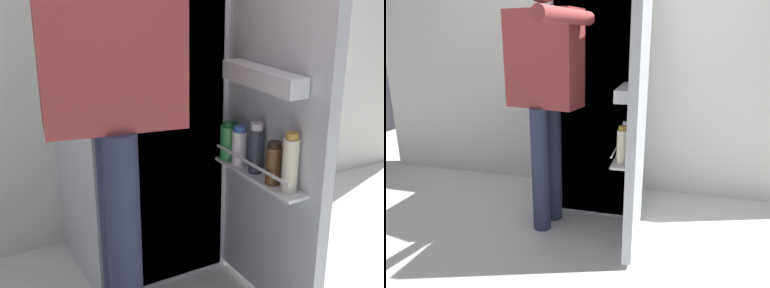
{
  "view_description": "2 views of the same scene",
  "coord_description": "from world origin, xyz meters",
  "views": [
    {
      "loc": [
        -0.87,
        -1.55,
        1.37
      ],
      "look_at": [
        -0.02,
        -0.02,
        0.75
      ],
      "focal_mm": 48.78,
      "sensor_mm": 36.0,
      "label": 1
    },
    {
      "loc": [
        0.52,
        -2.11,
        1.26
      ],
      "look_at": [
        -0.02,
        -0.1,
        0.65
      ],
      "focal_mm": 33.38,
      "sensor_mm": 36.0,
      "label": 2
    }
  ],
  "objects": [
    {
      "name": "refrigerator",
      "position": [
        0.03,
        0.48,
        0.9
      ],
      "size": [
        0.66,
        1.18,
        1.8
      ],
      "color": "silver",
      "rests_on": "ground_plane"
    },
    {
      "name": "person",
      "position": [
        -0.27,
        0.05,
        1.02
      ],
      "size": [
        0.57,
        0.83,
        1.68
      ],
      "color": "#2D334C",
      "rests_on": "ground_plane"
    }
  ]
}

